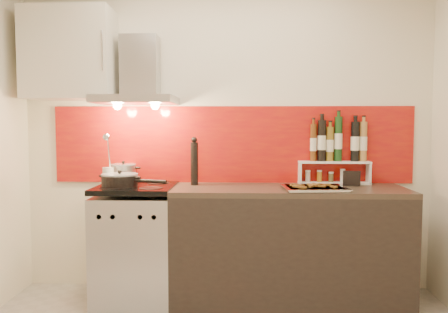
{
  "coord_description": "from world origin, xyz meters",
  "views": [
    {
      "loc": [
        0.12,
        -2.27,
        1.38
      ],
      "look_at": [
        0.0,
        0.95,
        1.15
      ],
      "focal_mm": 35.0,
      "sensor_mm": 36.0,
      "label": 1
    }
  ],
  "objects_px": {
    "counter": "(289,244)",
    "pepper_mill": "(194,162)",
    "range_stove": "(137,244)",
    "baking_tray": "(314,188)",
    "stock_pot": "(123,173)",
    "saute_pan": "(121,180)"
  },
  "relations": [
    {
      "from": "counter",
      "to": "pepper_mill",
      "type": "bearing_deg",
      "value": 171.19
    },
    {
      "from": "range_stove",
      "to": "baking_tray",
      "type": "distance_m",
      "value": 1.46
    },
    {
      "from": "counter",
      "to": "baking_tray",
      "type": "xyz_separation_m",
      "value": [
        0.17,
        -0.11,
        0.47
      ]
    },
    {
      "from": "range_stove",
      "to": "pepper_mill",
      "type": "height_order",
      "value": "pepper_mill"
    },
    {
      "from": "range_stove",
      "to": "pepper_mill",
      "type": "bearing_deg",
      "value": 15.04
    },
    {
      "from": "stock_pot",
      "to": "pepper_mill",
      "type": "relative_size",
      "value": 0.53
    },
    {
      "from": "range_stove",
      "to": "stock_pot",
      "type": "relative_size",
      "value": 4.44
    },
    {
      "from": "saute_pan",
      "to": "range_stove",
      "type": "bearing_deg",
      "value": 29.64
    },
    {
      "from": "range_stove",
      "to": "saute_pan",
      "type": "bearing_deg",
      "value": -150.36
    },
    {
      "from": "pepper_mill",
      "to": "baking_tray",
      "type": "bearing_deg",
      "value": -13.87
    },
    {
      "from": "stock_pot",
      "to": "saute_pan",
      "type": "distance_m",
      "value": 0.27
    },
    {
      "from": "range_stove",
      "to": "counter",
      "type": "relative_size",
      "value": 0.51
    },
    {
      "from": "range_stove",
      "to": "saute_pan",
      "type": "distance_m",
      "value": 0.53
    },
    {
      "from": "counter",
      "to": "saute_pan",
      "type": "relative_size",
      "value": 3.42
    },
    {
      "from": "saute_pan",
      "to": "pepper_mill",
      "type": "height_order",
      "value": "pepper_mill"
    },
    {
      "from": "range_stove",
      "to": "baking_tray",
      "type": "xyz_separation_m",
      "value": [
        1.37,
        -0.11,
        0.47
      ]
    },
    {
      "from": "counter",
      "to": "baking_tray",
      "type": "height_order",
      "value": "baking_tray"
    },
    {
      "from": "pepper_mill",
      "to": "baking_tray",
      "type": "relative_size",
      "value": 0.8
    },
    {
      "from": "counter",
      "to": "pepper_mill",
      "type": "xyz_separation_m",
      "value": [
        -0.75,
        0.12,
        0.64
      ]
    },
    {
      "from": "counter",
      "to": "stock_pot",
      "type": "height_order",
      "value": "stock_pot"
    },
    {
      "from": "range_stove",
      "to": "baking_tray",
      "type": "height_order",
      "value": "baking_tray"
    },
    {
      "from": "baking_tray",
      "to": "saute_pan",
      "type": "bearing_deg",
      "value": 178.13
    }
  ]
}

